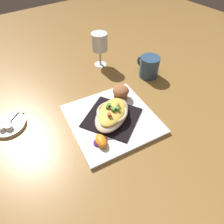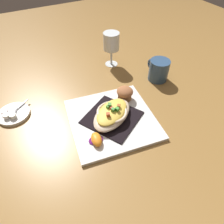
% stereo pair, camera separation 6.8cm
% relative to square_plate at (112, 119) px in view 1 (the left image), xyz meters
% --- Properties ---
extents(ground_plane, '(2.60, 2.60, 0.00)m').
position_rel_square_plate_xyz_m(ground_plane, '(0.00, 0.00, -0.01)').
color(ground_plane, olive).
extents(square_plate, '(0.33, 0.33, 0.01)m').
position_rel_square_plate_xyz_m(square_plate, '(0.00, 0.00, 0.00)').
color(square_plate, white).
rests_on(square_plate, ground_plane).
extents(folded_napkin, '(0.23, 0.23, 0.00)m').
position_rel_square_plate_xyz_m(folded_napkin, '(0.00, 0.00, 0.01)').
color(folded_napkin, black).
rests_on(folded_napkin, square_plate).
extents(gratin_dish, '(0.20, 0.18, 0.05)m').
position_rel_square_plate_xyz_m(gratin_dish, '(-0.00, 0.00, 0.03)').
color(gratin_dish, beige).
rests_on(gratin_dish, folded_napkin).
extents(muffin, '(0.06, 0.06, 0.05)m').
position_rel_square_plate_xyz_m(muffin, '(-0.09, -0.07, 0.03)').
color(muffin, '#986035').
rests_on(muffin, square_plate).
extents(orange_garnish, '(0.05, 0.06, 0.02)m').
position_rel_square_plate_xyz_m(orange_garnish, '(0.09, 0.07, 0.02)').
color(orange_garnish, '#5D1763').
rests_on(orange_garnish, square_plate).
extents(coffee_mug, '(0.08, 0.12, 0.09)m').
position_rel_square_plate_xyz_m(coffee_mug, '(-0.30, -0.13, 0.03)').
color(coffee_mug, '#324F74').
rests_on(coffee_mug, ground_plane).
extents(stemmed_glass, '(0.07, 0.07, 0.16)m').
position_rel_square_plate_xyz_m(stemmed_glass, '(-0.17, -0.33, 0.10)').
color(stemmed_glass, white).
rests_on(stemmed_glass, ground_plane).
extents(creamer_saucer, '(0.12, 0.12, 0.01)m').
position_rel_square_plate_xyz_m(creamer_saucer, '(0.31, -0.19, -0.00)').
color(creamer_saucer, white).
rests_on(creamer_saucer, ground_plane).
extents(spoon, '(0.09, 0.07, 0.01)m').
position_rel_square_plate_xyz_m(spoon, '(0.30, -0.20, 0.01)').
color(spoon, silver).
rests_on(spoon, creamer_saucer).
extents(creamer_cup_1, '(0.02, 0.02, 0.02)m').
position_rel_square_plate_xyz_m(creamer_cup_1, '(0.33, -0.18, 0.01)').
color(creamer_cup_1, white).
rests_on(creamer_cup_1, creamer_saucer).
extents(creamer_cup_2, '(0.02, 0.02, 0.02)m').
position_rel_square_plate_xyz_m(creamer_cup_2, '(0.31, -0.17, 0.01)').
color(creamer_cup_2, white).
rests_on(creamer_cup_2, creamer_saucer).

